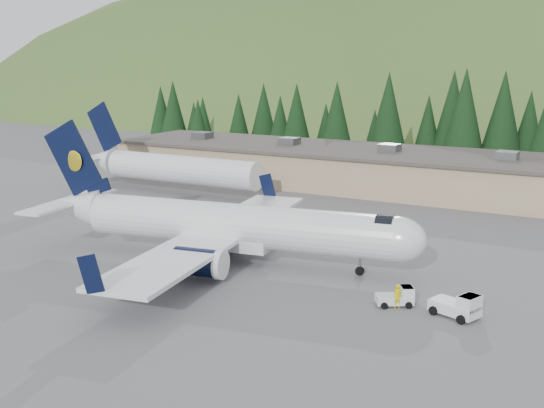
{
  "coord_description": "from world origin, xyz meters",
  "views": [
    {
      "loc": [
        29.94,
        -47.79,
        17.26
      ],
      "look_at": [
        0.0,
        6.0,
        4.0
      ],
      "focal_mm": 45.0,
      "sensor_mm": 36.0,
      "label": 1
    }
  ],
  "objects_px": {
    "second_airliner": "(165,167)",
    "baggage_tug_a": "(398,297)",
    "airliner": "(227,226)",
    "baggage_tug_b": "(459,306)",
    "ramp_worker": "(397,296)",
    "terminal_building": "(354,167)"
  },
  "relations": [
    {
      "from": "second_airliner",
      "to": "baggage_tug_b",
      "type": "xyz_separation_m",
      "value": [
        44.74,
        -25.61,
        -2.54
      ]
    },
    {
      "from": "second_airliner",
      "to": "baggage_tug_a",
      "type": "xyz_separation_m",
      "value": [
        40.38,
        -25.37,
        -2.7
      ]
    },
    {
      "from": "second_airliner",
      "to": "baggage_tug_b",
      "type": "distance_m",
      "value": 51.61
    },
    {
      "from": "airliner",
      "to": "baggage_tug_a",
      "type": "bearing_deg",
      "value": -20.21
    },
    {
      "from": "baggage_tug_b",
      "to": "ramp_worker",
      "type": "xyz_separation_m",
      "value": [
        -4.23,
        -0.33,
        0.09
      ]
    },
    {
      "from": "baggage_tug_b",
      "to": "terminal_building",
      "type": "height_order",
      "value": "terminal_building"
    },
    {
      "from": "airliner",
      "to": "baggage_tug_a",
      "type": "xyz_separation_m",
      "value": [
        16.48,
        -3.2,
        -2.52
      ]
    },
    {
      "from": "airliner",
      "to": "second_airliner",
      "type": "height_order",
      "value": "airliner"
    },
    {
      "from": "second_airliner",
      "to": "ramp_worker",
      "type": "xyz_separation_m",
      "value": [
        40.52,
        -25.94,
        -2.44
      ]
    },
    {
      "from": "baggage_tug_b",
      "to": "terminal_building",
      "type": "bearing_deg",
      "value": 140.42
    },
    {
      "from": "baggage_tug_a",
      "to": "baggage_tug_b",
      "type": "relative_size",
      "value": 0.79
    },
    {
      "from": "ramp_worker",
      "to": "baggage_tug_a",
      "type": "bearing_deg",
      "value": -120.87
    },
    {
      "from": "baggage_tug_b",
      "to": "terminal_building",
      "type": "xyz_separation_m",
      "value": [
        -24.83,
        41.61,
        1.83
      ]
    },
    {
      "from": "second_airliner",
      "to": "airliner",
      "type": "bearing_deg",
      "value": -42.84
    },
    {
      "from": "second_airliner",
      "to": "baggage_tug_a",
      "type": "height_order",
      "value": "second_airliner"
    },
    {
      "from": "ramp_worker",
      "to": "terminal_building",
      "type": "bearing_deg",
      "value": -108.15
    },
    {
      "from": "baggage_tug_a",
      "to": "terminal_building",
      "type": "bearing_deg",
      "value": 84.11
    },
    {
      "from": "second_airliner",
      "to": "baggage_tug_b",
      "type": "height_order",
      "value": "second_airliner"
    },
    {
      "from": "airliner",
      "to": "baggage_tug_b",
      "type": "bearing_deg",
      "value": -18.59
    },
    {
      "from": "airliner",
      "to": "second_airliner",
      "type": "distance_m",
      "value": 32.6
    },
    {
      "from": "second_airliner",
      "to": "terminal_building",
      "type": "bearing_deg",
      "value": 38.78
    },
    {
      "from": "airliner",
      "to": "second_airliner",
      "type": "relative_size",
      "value": 1.29
    }
  ]
}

